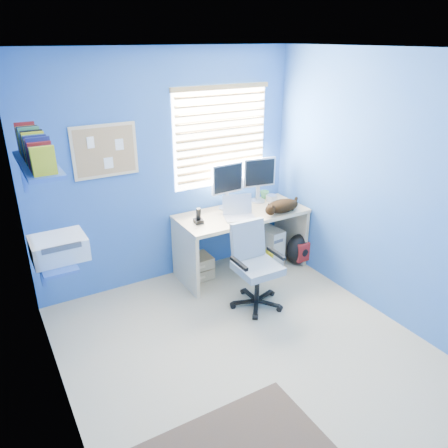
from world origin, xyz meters
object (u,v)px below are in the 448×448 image
tower_pc (267,244)px  office_chair (255,276)px  desk (241,242)px  cat (283,206)px  laptop (240,209)px

tower_pc → office_chair: office_chair is taller
desk → cat: cat is taller
laptop → office_chair: 0.77m
laptop → cat: laptop is taller
desk → office_chair: size_ratio=1.71×
tower_pc → office_chair: 0.98m
office_chair → cat: bearing=34.4°
laptop → tower_pc: size_ratio=0.73×
desk → laptop: (-0.11, -0.13, 0.48)m
tower_pc → desk: bearing=-179.9°
desk → laptop: bearing=-130.3°
cat → office_chair: size_ratio=0.47×
laptop → tower_pc: laptop is taller
tower_pc → office_chair: size_ratio=0.52×
laptop → office_chair: size_ratio=0.38×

